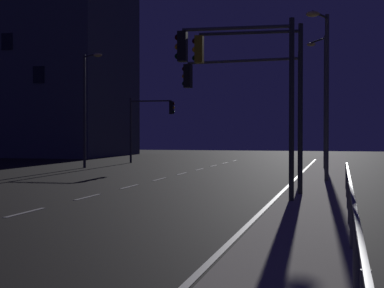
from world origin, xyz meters
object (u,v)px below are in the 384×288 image
at_px(building_distant, 0,64).
at_px(traffic_light_mid_right, 241,74).
at_px(street_lamp_mid_block, 323,89).
at_px(traffic_light_far_left, 245,92).
at_px(street_lamp_across_street, 87,99).
at_px(traffic_light_near_left, 254,76).
at_px(street_lamp_far_end, 324,81).
at_px(traffic_light_mid_left, 150,117).

bearing_deg(building_distant, traffic_light_mid_right, -47.81).
xyz_separation_m(street_lamp_mid_block, building_distant, (-33.10, 16.09, 4.55)).
xyz_separation_m(traffic_light_far_left, street_lamp_across_street, (-12.08, 11.27, 0.57)).
distance_m(street_lamp_across_street, building_distant, 26.59).
distance_m(street_lamp_across_street, street_lamp_mid_block, 14.82).
height_order(traffic_light_near_left, street_lamp_far_end, street_lamp_far_end).
height_order(traffic_light_mid_left, building_distant, building_distant).
height_order(street_lamp_across_street, building_distant, building_distant).
xyz_separation_m(traffic_light_mid_right, traffic_light_near_left, (0.10, 2.09, 0.15)).
relative_size(traffic_light_mid_right, traffic_light_far_left, 1.08).
xyz_separation_m(traffic_light_mid_right, street_lamp_mid_block, (1.90, 18.33, 0.88)).
bearing_deg(street_lamp_across_street, traffic_light_mid_left, 75.34).
height_order(traffic_light_near_left, street_lamp_across_street, street_lamp_across_street).
relative_size(street_lamp_across_street, building_distant, 0.28).
relative_size(traffic_light_mid_left, street_lamp_across_street, 0.67).
bearing_deg(street_lamp_far_end, traffic_light_far_left, -133.59).
xyz_separation_m(traffic_light_far_left, street_lamp_mid_block, (2.54, 13.63, 1.09)).
distance_m(traffic_light_far_left, street_lamp_mid_block, 13.90).
xyz_separation_m(traffic_light_near_left, building_distant, (-31.30, 32.33, 5.28)).
height_order(traffic_light_near_left, building_distant, building_distant).
height_order(traffic_light_mid_right, traffic_light_near_left, traffic_light_near_left).
relative_size(traffic_light_near_left, street_lamp_across_street, 0.79).
height_order(traffic_light_far_left, street_lamp_mid_block, street_lamp_mid_block).
distance_m(street_lamp_far_end, street_lamp_mid_block, 10.55).
bearing_deg(traffic_light_mid_right, traffic_light_far_left, 97.81).
height_order(traffic_light_far_left, street_lamp_across_street, street_lamp_across_street).
relative_size(traffic_light_mid_right, street_lamp_mid_block, 0.70).
distance_m(traffic_light_mid_left, street_lamp_mid_block, 13.70).
height_order(street_lamp_across_street, street_lamp_mid_block, street_lamp_mid_block).
relative_size(traffic_light_near_left, traffic_light_mid_left, 1.18).
bearing_deg(traffic_light_mid_left, traffic_light_far_left, -60.83).
bearing_deg(traffic_light_far_left, street_lamp_across_street, 136.99).
bearing_deg(traffic_light_far_left, traffic_light_near_left, -73.99).
bearing_deg(street_lamp_far_end, traffic_light_near_left, -111.02).
distance_m(traffic_light_mid_right, street_lamp_mid_block, 18.45).
relative_size(street_lamp_across_street, street_lamp_mid_block, 0.91).
bearing_deg(traffic_light_mid_left, building_distant, 150.76).
bearing_deg(traffic_light_near_left, traffic_light_mid_left, 117.67).
xyz_separation_m(traffic_light_mid_left, street_lamp_far_end, (13.18, -15.25, 1.04)).
xyz_separation_m(traffic_light_near_left, street_lamp_mid_block, (1.79, 16.24, 0.73)).
bearing_deg(traffic_light_far_left, building_distant, 135.80).
distance_m(traffic_light_near_left, building_distant, 45.31).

